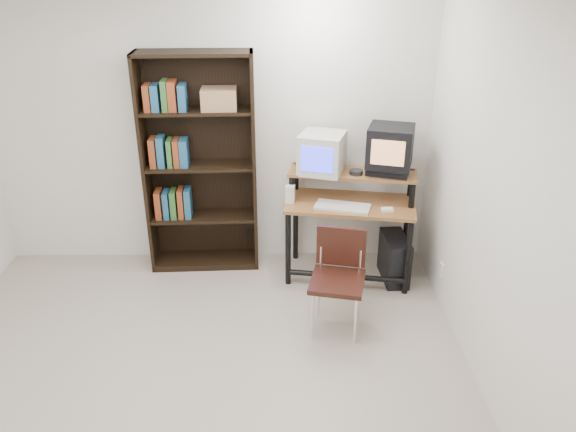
{
  "coord_description": "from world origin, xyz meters",
  "views": [
    {
      "loc": [
        0.62,
        -2.93,
        2.72
      ],
      "look_at": [
        0.69,
        1.1,
        0.84
      ],
      "focal_mm": 35.0,
      "sensor_mm": 36.0,
      "label": 1
    }
  ],
  "objects_px": {
    "computer_desk": "(350,207)",
    "bookshelf": "(200,163)",
    "crt_monitor": "(322,153)",
    "pc_tower": "(394,258)",
    "crt_tv": "(390,146)",
    "school_chair": "(339,270)"
  },
  "relations": [
    {
      "from": "pc_tower",
      "to": "computer_desk",
      "type": "bearing_deg",
      "value": 164.29
    },
    {
      "from": "school_chair",
      "to": "bookshelf",
      "type": "distance_m",
      "value": 1.65
    },
    {
      "from": "crt_monitor",
      "to": "school_chair",
      "type": "bearing_deg",
      "value": -67.18
    },
    {
      "from": "crt_monitor",
      "to": "bookshelf",
      "type": "distance_m",
      "value": 1.11
    },
    {
      "from": "crt_tv",
      "to": "pc_tower",
      "type": "xyz_separation_m",
      "value": [
        0.09,
        -0.15,
        -1.02
      ]
    },
    {
      "from": "computer_desk",
      "to": "pc_tower",
      "type": "relative_size",
      "value": 2.67
    },
    {
      "from": "crt_monitor",
      "to": "crt_tv",
      "type": "bearing_deg",
      "value": 10.64
    },
    {
      "from": "computer_desk",
      "to": "bookshelf",
      "type": "bearing_deg",
      "value": 179.05
    },
    {
      "from": "crt_monitor",
      "to": "school_chair",
      "type": "xyz_separation_m",
      "value": [
        0.08,
        -0.91,
        -0.65
      ]
    },
    {
      "from": "crt_tv",
      "to": "pc_tower",
      "type": "bearing_deg",
      "value": -42.02
    },
    {
      "from": "school_chair",
      "to": "crt_tv",
      "type": "bearing_deg",
      "value": 71.8
    },
    {
      "from": "crt_tv",
      "to": "bookshelf",
      "type": "xyz_separation_m",
      "value": [
        -1.67,
        0.2,
        -0.21
      ]
    },
    {
      "from": "crt_monitor",
      "to": "pc_tower",
      "type": "relative_size",
      "value": 1.03
    },
    {
      "from": "computer_desk",
      "to": "bookshelf",
      "type": "relative_size",
      "value": 0.6
    },
    {
      "from": "crt_tv",
      "to": "crt_monitor",
      "type": "bearing_deg",
      "value": -170.42
    },
    {
      "from": "computer_desk",
      "to": "pc_tower",
      "type": "bearing_deg",
      "value": -2.91
    },
    {
      "from": "crt_tv",
      "to": "pc_tower",
      "type": "height_order",
      "value": "crt_tv"
    },
    {
      "from": "crt_monitor",
      "to": "computer_desk",
      "type": "bearing_deg",
      "value": -8.53
    },
    {
      "from": "pc_tower",
      "to": "bookshelf",
      "type": "distance_m",
      "value": 1.97
    },
    {
      "from": "crt_tv",
      "to": "bookshelf",
      "type": "distance_m",
      "value": 1.7
    },
    {
      "from": "crt_monitor",
      "to": "pc_tower",
      "type": "bearing_deg",
      "value": -0.37
    },
    {
      "from": "pc_tower",
      "to": "bookshelf",
      "type": "height_order",
      "value": "bookshelf"
    }
  ]
}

